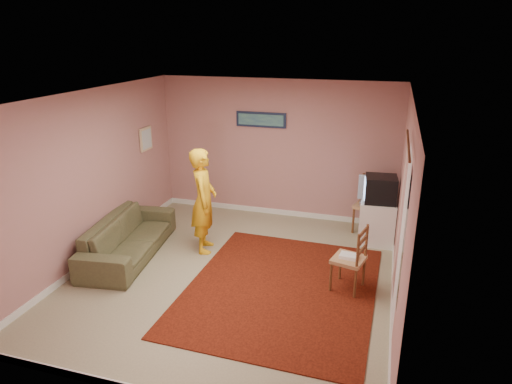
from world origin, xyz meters
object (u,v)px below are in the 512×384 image
(chair_a, at_px, (369,199))
(person, at_px, (204,201))
(sofa, at_px, (129,237))
(chair_b, at_px, (349,251))
(tv_cabinet, at_px, (378,222))
(crt_tv, at_px, (380,189))

(chair_a, height_order, person, person)
(chair_a, height_order, sofa, chair_a)
(chair_b, relative_size, sofa, 0.24)
(chair_a, xyz_separation_m, person, (-2.50, -1.47, 0.23))
(chair_b, xyz_separation_m, sofa, (-3.43, 0.04, -0.26))
(person, bearing_deg, tv_cabinet, -85.67)
(chair_a, bearing_deg, tv_cabinet, -50.07)
(crt_tv, relative_size, sofa, 0.26)
(chair_a, relative_size, person, 0.33)
(chair_b, distance_m, sofa, 3.44)
(sofa, bearing_deg, chair_a, -68.43)
(chair_a, xyz_separation_m, sofa, (-3.57, -2.01, -0.31))
(tv_cabinet, height_order, person, person)
(tv_cabinet, xyz_separation_m, chair_a, (-0.18, 0.40, 0.25))
(tv_cabinet, height_order, sofa, tv_cabinet)
(tv_cabinet, distance_m, chair_a, 0.50)
(chair_a, distance_m, person, 2.91)
(chair_b, bearing_deg, person, -90.14)
(tv_cabinet, relative_size, chair_b, 1.44)
(crt_tv, distance_m, sofa, 4.13)
(crt_tv, distance_m, person, 2.88)
(chair_a, relative_size, chair_b, 1.09)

